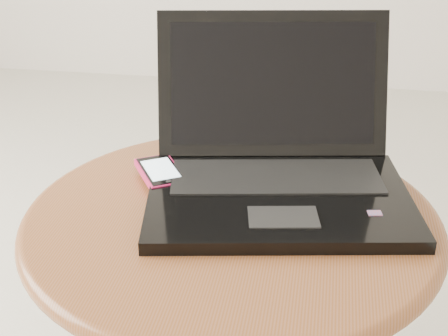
# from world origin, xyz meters

# --- Properties ---
(table) EXTENTS (0.62, 0.62, 0.49)m
(table) POSITION_xyz_m (0.02, -0.08, 0.39)
(table) COLOR #4C2619
(table) RESTS_ON ground
(laptop) EXTENTS (0.44, 0.41, 0.25)m
(laptop) POSITION_xyz_m (0.08, 0.00, 0.54)
(laptop) COLOR black
(laptop) RESTS_ON table
(phone_black) EXTENTS (0.12, 0.13, 0.01)m
(phone_black) POSITION_xyz_m (-0.09, 0.00, 0.50)
(phone_black) COLOR black
(phone_black) RESTS_ON table
(phone_pink) EXTENTS (0.11, 0.12, 0.01)m
(phone_pink) POSITION_xyz_m (-0.10, -0.00, 0.51)
(phone_pink) COLOR #DA1F5F
(phone_pink) RESTS_ON phone_black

